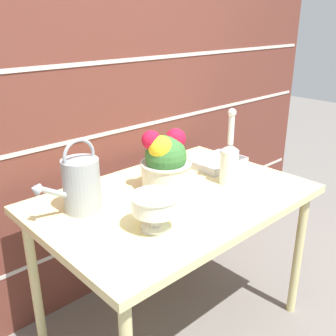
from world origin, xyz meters
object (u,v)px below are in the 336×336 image
(crystal_pedestal_bowl, at_px, (155,205))
(flower_planter, at_px, (165,162))
(wire_tray, at_px, (217,164))
(watering_can, at_px, (81,184))
(glass_decanter, at_px, (229,160))

(crystal_pedestal_bowl, xyz_separation_m, flower_planter, (0.28, 0.25, 0.03))
(flower_planter, xyz_separation_m, wire_tray, (0.40, 0.02, -0.12))
(watering_can, xyz_separation_m, flower_planter, (0.40, -0.07, 0.01))
(watering_can, distance_m, wire_tray, 0.81)
(watering_can, bearing_deg, flower_planter, -9.20)
(watering_can, height_order, crystal_pedestal_bowl, watering_can)
(wire_tray, bearing_deg, flower_planter, -176.67)
(crystal_pedestal_bowl, distance_m, wire_tray, 0.74)
(crystal_pedestal_bowl, relative_size, glass_decanter, 0.51)
(glass_decanter, height_order, wire_tray, glass_decanter)
(crystal_pedestal_bowl, xyz_separation_m, wire_tray, (0.68, 0.28, -0.09))
(glass_decanter, distance_m, wire_tray, 0.26)
(flower_planter, bearing_deg, watering_can, 170.80)
(glass_decanter, xyz_separation_m, wire_tray, (0.14, 0.19, -0.11))
(flower_planter, xyz_separation_m, glass_decanter, (0.26, -0.16, -0.01))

